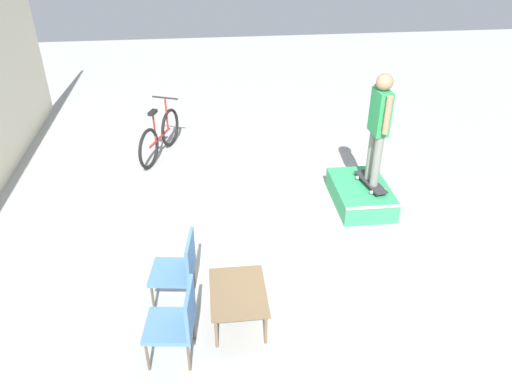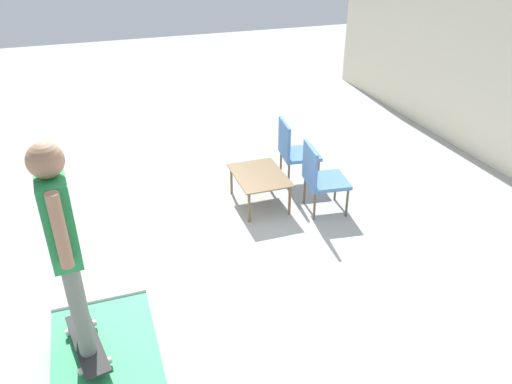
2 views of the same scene
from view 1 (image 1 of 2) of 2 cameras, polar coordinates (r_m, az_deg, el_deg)
ground_plane at (r=7.13m, az=3.92°, el=-7.27°), size 24.00×24.00×0.00m
skate_ramp_box at (r=8.31m, az=11.87°, el=-0.27°), size 1.31×0.85×0.36m
skateboard_on_ramp at (r=8.20m, az=12.97°, el=1.12°), size 0.79×0.36×0.07m
person_skater at (r=7.73m, az=13.91°, el=7.91°), size 0.57×0.25×1.77m
coffee_table at (r=5.94m, az=-2.06°, el=-11.64°), size 0.90×0.66×0.44m
patio_chair_left at (r=5.54m, az=-8.95°, el=-14.25°), size 0.58×0.58×0.94m
patio_chair_right at (r=6.19m, az=-8.75°, el=-8.43°), size 0.58×0.58×0.94m
bicycle at (r=9.70m, az=-10.93°, el=6.24°), size 1.62×0.73×1.05m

